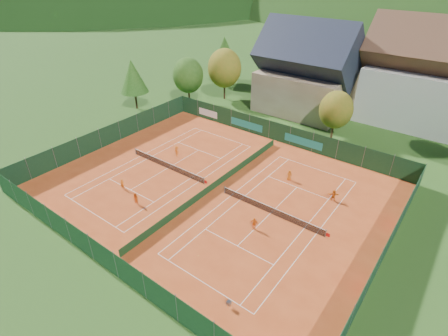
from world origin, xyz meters
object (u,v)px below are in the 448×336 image
hotel_block_a (433,82)px  player_right_far_a (289,175)px  chalet (306,74)px  player_left_mid (136,199)px  ball_hopper (229,303)px  player_right_far_b (334,195)px  player_left_near (122,184)px  player_left_far (177,151)px  player_right_near (254,223)px

hotel_block_a → player_right_far_a: bearing=-108.5°
chalet → player_left_mid: (-2.25, -37.86, -5.89)m
chalet → ball_hopper: chalet is taller
hotel_block_a → player_right_far_b: 30.41m
player_left_near → player_right_far_a: size_ratio=0.97×
player_left_far → hotel_block_a: bearing=-116.5°
player_left_mid → player_right_near: bearing=20.9°
hotel_block_a → player_left_far: (-25.34, -32.76, -6.61)m
player_left_near → player_right_near: player_right_near is taller
player_left_mid → player_right_far_b: size_ratio=1.01×
hotel_block_a → player_left_near: size_ratio=15.81×
player_left_near → chalet: bearing=60.1°
player_right_near → player_right_far_b: player_right_near is taller
player_left_near → player_left_mid: (3.66, -1.06, 0.05)m
player_left_mid → player_right_far_b: 22.90m
ball_hopper → player_right_near: (-3.57, 9.27, 0.19)m
player_left_far → player_left_near: bearing=103.7°
player_right_far_b → player_right_far_a: bearing=-38.6°
chalet → player_right_far_a: size_ratio=11.45×
player_left_near → player_right_far_a: bearing=21.8°
hotel_block_a → player_left_mid: 49.19m
chalet → player_right_far_b: (15.56, -23.48, -5.90)m
chalet → hotel_block_a: size_ratio=0.75×
player_left_mid → player_left_far: bearing=112.0°
player_right_far_b → player_left_near: bearing=0.3°
chalet → player_right_far_a: 25.27m
player_left_mid → player_right_near: player_right_near is taller
player_left_near → player_left_far: 10.05m
player_left_far → player_right_far_b: 22.15m
player_left_far → player_right_far_a: player_left_far is taller
player_left_mid → player_right_far_a: 19.12m
chalet → player_left_far: bearing=-103.3°
ball_hopper → player_left_near: size_ratio=0.59×
player_left_far → player_right_far_b: player_left_far is taller
player_right_far_b → chalet: bearing=-87.9°
ball_hopper → player_left_mid: bearing=164.3°
player_left_far → player_left_mid: bearing=121.4°
player_left_near → player_right_far_a: 20.80m
player_right_near → player_right_far_b: 10.86m
hotel_block_a → ball_hopper: 49.24m
player_left_near → player_right_far_a: player_right_far_a is taller
hotel_block_a → player_left_mid: hotel_block_a is taller
player_right_near → player_right_far_a: size_ratio=1.05×
player_right_near → chalet: bearing=90.2°
player_left_near → player_left_far: (-0.44, 10.04, 0.09)m
hotel_block_a → player_left_far: bearing=-127.7°
chalet → player_left_mid: bearing=-93.4°
ball_hopper → player_left_far: player_left_far is taller
player_left_far → player_right_near: player_left_far is taller
player_left_far → player_right_far_b: (21.90, 3.28, -0.05)m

